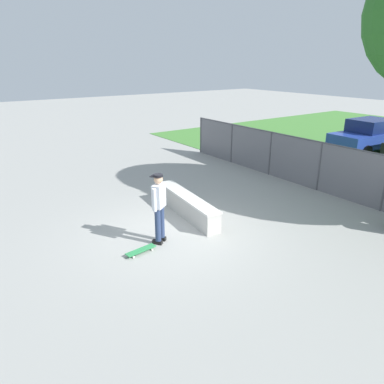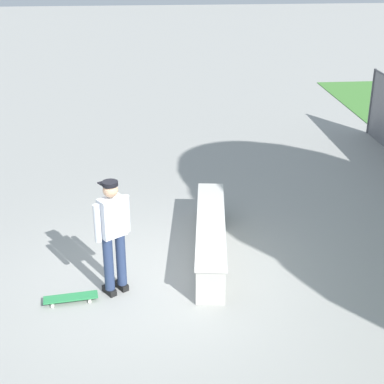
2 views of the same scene
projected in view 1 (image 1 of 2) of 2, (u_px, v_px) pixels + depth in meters
name	position (u px, v px, depth m)	size (l,w,h in m)	color
ground_plane	(174.00, 234.00, 9.81)	(80.00, 80.00, 0.00)	#9E9E99
concrete_ledge	(187.00, 205.00, 10.93)	(3.21, 0.84, 0.63)	#B7B5AD
skateboarder	(159.00, 205.00, 9.01)	(0.42, 0.51, 1.84)	black
skateboard	(141.00, 250.00, 8.81)	(0.30, 0.82, 0.09)	#2D8C4C
chainlink_fence	(320.00, 164.00, 12.81)	(14.31, 0.07, 1.78)	#4C4C51
car_blue	(368.00, 135.00, 18.52)	(2.22, 4.30, 1.66)	#233D9E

